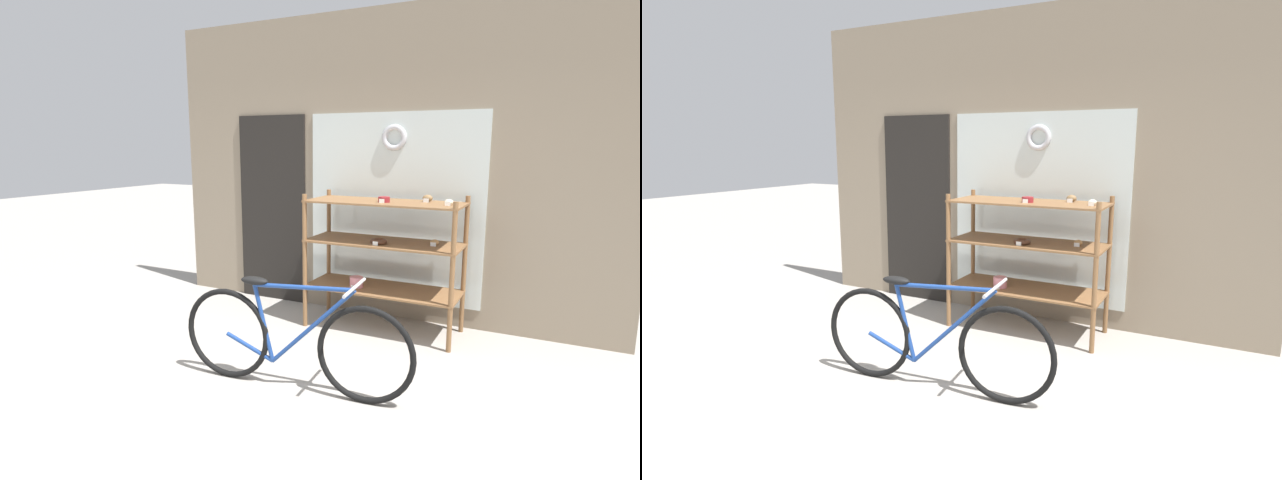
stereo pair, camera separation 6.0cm
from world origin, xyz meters
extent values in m
plane|color=gray|center=(0.00, 0.00, 0.00)|extent=(30.00, 30.00, 0.00)
cube|color=gray|center=(0.00, 2.64, 1.55)|extent=(4.82, 0.08, 3.10)
cube|color=silver|center=(0.20, 2.59, 1.15)|extent=(1.82, 0.02, 1.90)
cube|color=black|center=(-1.23, 2.58, 1.05)|extent=(0.84, 0.03, 2.10)
torus|color=#B7B7BC|center=(0.20, 2.57, 1.85)|extent=(0.26, 0.06, 0.26)
cylinder|color=brown|center=(-0.47, 1.94, 0.66)|extent=(0.04, 0.04, 1.32)
cylinder|color=brown|center=(0.96, 1.94, 0.66)|extent=(0.04, 0.04, 1.32)
cylinder|color=brown|center=(-0.47, 2.48, 0.66)|extent=(0.04, 0.04, 1.32)
cylinder|color=brown|center=(0.96, 2.48, 0.66)|extent=(0.04, 0.04, 1.32)
cube|color=brown|center=(0.25, 2.21, 0.41)|extent=(1.47, 0.58, 0.02)
cube|color=brown|center=(0.25, 2.21, 0.87)|extent=(1.47, 0.58, 0.02)
cube|color=brown|center=(0.25, 2.21, 1.25)|extent=(1.47, 0.58, 0.02)
cylinder|color=pink|center=(0.01, 2.12, 0.47)|extent=(0.13, 0.13, 0.10)
cube|color=white|center=(0.01, 2.05, 0.43)|extent=(0.05, 0.00, 0.04)
cylinder|color=maroon|center=(0.27, 2.13, 1.28)|extent=(0.11, 0.11, 0.05)
cube|color=white|center=(0.27, 2.07, 1.28)|extent=(0.05, 0.00, 0.04)
ellipsoid|color=beige|center=(0.85, 2.18, 1.29)|extent=(0.08, 0.06, 0.05)
cube|color=white|center=(0.85, 2.13, 1.28)|extent=(0.05, 0.00, 0.04)
ellipsoid|color=#AD7F4C|center=(0.72, 2.24, 0.90)|extent=(0.08, 0.07, 0.06)
cube|color=white|center=(0.72, 2.19, 0.89)|extent=(0.05, 0.00, 0.04)
ellipsoid|color=brown|center=(0.61, 2.35, 1.29)|extent=(0.09, 0.08, 0.07)
cube|color=white|center=(0.61, 2.29, 1.28)|extent=(0.05, 0.00, 0.04)
torus|color=#4C2D1E|center=(0.24, 2.08, 0.90)|extent=(0.16, 0.16, 0.04)
cube|color=white|center=(0.24, 2.00, 0.89)|extent=(0.05, 0.00, 0.04)
torus|color=black|center=(-0.47, 0.69, 0.36)|extent=(0.71, 0.11, 0.71)
torus|color=black|center=(0.63, 0.79, 0.36)|extent=(0.71, 0.11, 0.71)
cylinder|color=navy|center=(0.23, 0.76, 0.50)|extent=(0.66, 0.09, 0.64)
cylinder|color=navy|center=(0.16, 0.75, 0.79)|extent=(0.77, 0.10, 0.07)
cylinder|color=navy|center=(-0.15, 0.72, 0.48)|extent=(0.17, 0.05, 0.58)
cylinder|color=navy|center=(-0.28, 0.71, 0.28)|extent=(0.40, 0.07, 0.19)
ellipsoid|color=black|center=(-0.22, 0.72, 0.80)|extent=(0.23, 0.11, 0.06)
cylinder|color=#B2B2B7|center=(0.55, 0.79, 0.83)|extent=(0.07, 0.46, 0.02)
camera|label=1|loc=(1.80, -2.22, 1.79)|focal=28.00mm
camera|label=2|loc=(1.86, -2.20, 1.79)|focal=28.00mm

